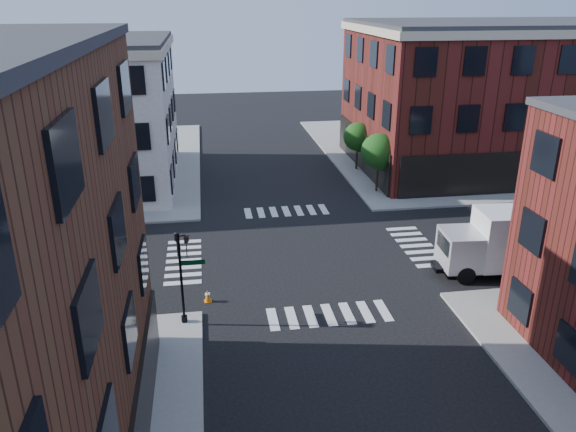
# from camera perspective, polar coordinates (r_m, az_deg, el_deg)

# --- Properties ---
(ground) EXTENTS (120.00, 120.00, 0.00)m
(ground) POSITION_cam_1_polar(r_m,az_deg,el_deg) (33.31, 1.58, -3.79)
(ground) COLOR black
(ground) RESTS_ON ground
(sidewalk_ne) EXTENTS (30.00, 30.00, 0.15)m
(sidewalk_ne) POSITION_cam_1_polar(r_m,az_deg,el_deg) (58.83, 18.51, 6.45)
(sidewalk_ne) COLOR gray
(sidewalk_ne) RESTS_ON ground
(sidewalk_nw) EXTENTS (30.00, 30.00, 0.15)m
(sidewalk_nw) POSITION_cam_1_polar(r_m,az_deg,el_deg) (54.84, -24.85, 4.52)
(sidewalk_nw) COLOR gray
(sidewalk_nw) RESTS_ON ground
(building_ne) EXTENTS (25.00, 16.00, 12.00)m
(building_ne) POSITION_cam_1_polar(r_m,az_deg,el_deg) (53.11, 21.16, 11.17)
(building_ne) COLOR #3F160F
(building_ne) RESTS_ON ground
(building_nw) EXTENTS (22.00, 16.00, 11.00)m
(building_nw) POSITION_cam_1_polar(r_m,az_deg,el_deg) (48.42, -25.07, 9.11)
(building_nw) COLOR beige
(building_nw) RESTS_ON ground
(tree_near) EXTENTS (2.69, 2.69, 4.49)m
(tree_near) POSITION_cam_1_polar(r_m,az_deg,el_deg) (43.12, 9.28, 6.34)
(tree_near) COLOR black
(tree_near) RESTS_ON ground
(tree_far) EXTENTS (2.43, 2.43, 4.07)m
(tree_far) POSITION_cam_1_polar(r_m,az_deg,el_deg) (48.76, 7.15, 7.85)
(tree_far) COLOR black
(tree_far) RESTS_ON ground
(signal_pole) EXTENTS (1.29, 1.24, 4.60)m
(signal_pole) POSITION_cam_1_polar(r_m,az_deg,el_deg) (25.65, -10.68, -5.20)
(signal_pole) COLOR black
(signal_pole) RESTS_ON ground
(box_truck) EXTENTS (8.15, 2.96, 3.63)m
(box_truck) POSITION_cam_1_polar(r_m,az_deg,el_deg) (32.66, 22.24, -2.39)
(box_truck) COLOR silver
(box_truck) RESTS_ON ground
(traffic_cone) EXTENTS (0.39, 0.39, 0.65)m
(traffic_cone) POSITION_cam_1_polar(r_m,az_deg,el_deg) (28.41, -8.16, -8.05)
(traffic_cone) COLOR orange
(traffic_cone) RESTS_ON ground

